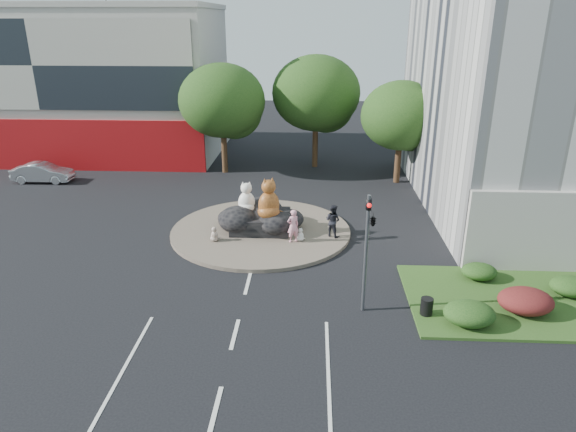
# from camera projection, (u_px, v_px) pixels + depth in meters

# --- Properties ---
(ground) EXTENTS (120.00, 120.00, 0.00)m
(ground) POSITION_uv_depth(u_px,v_px,m) (235.00, 334.00, 19.50)
(ground) COLOR black
(ground) RESTS_ON ground
(roundabout_island) EXTENTS (10.00, 10.00, 0.20)m
(roundabout_island) POSITION_uv_depth(u_px,v_px,m) (261.00, 231.00, 28.78)
(roundabout_island) COLOR brown
(roundabout_island) RESTS_ON ground
(rock_plinth) EXTENTS (3.20, 2.60, 0.90)m
(rock_plinth) POSITION_uv_depth(u_px,v_px,m) (261.00, 222.00, 28.58)
(rock_plinth) COLOR black
(rock_plinth) RESTS_ON roundabout_island
(shophouse_block) EXTENTS (25.20, 12.30, 17.40)m
(shophouse_block) POSITION_uv_depth(u_px,v_px,m) (72.00, 81.00, 44.13)
(shophouse_block) COLOR #B8B0A6
(shophouse_block) RESTS_ON ground
(grass_verge) EXTENTS (10.00, 6.00, 0.12)m
(grass_verge) POSITION_uv_depth(u_px,v_px,m) (526.00, 301.00, 21.71)
(grass_verge) COLOR #2A4D19
(grass_verge) RESTS_ON ground
(tree_left) EXTENTS (6.46, 6.46, 8.27)m
(tree_left) POSITION_uv_depth(u_px,v_px,m) (223.00, 104.00, 38.36)
(tree_left) COLOR #382314
(tree_left) RESTS_ON ground
(tree_mid) EXTENTS (6.84, 6.84, 8.76)m
(tree_mid) POSITION_uv_depth(u_px,v_px,m) (317.00, 97.00, 39.79)
(tree_mid) COLOR #382314
(tree_mid) RESTS_ON ground
(tree_right) EXTENTS (5.70, 5.70, 7.30)m
(tree_right) POSITION_uv_depth(u_px,v_px,m) (402.00, 119.00, 36.11)
(tree_right) COLOR #382314
(tree_right) RESTS_ON ground
(hedge_near_green) EXTENTS (2.00, 1.60, 0.90)m
(hedge_near_green) POSITION_uv_depth(u_px,v_px,m) (469.00, 314.00, 19.80)
(hedge_near_green) COLOR #163A12
(hedge_near_green) RESTS_ON grass_verge
(hedge_red) EXTENTS (2.20, 1.76, 0.99)m
(hedge_red) POSITION_uv_depth(u_px,v_px,m) (526.00, 301.00, 20.60)
(hedge_red) COLOR #511517
(hedge_red) RESTS_ON grass_verge
(hedge_mid_green) EXTENTS (1.80, 1.44, 0.81)m
(hedge_mid_green) POSITION_uv_depth(u_px,v_px,m) (571.00, 286.00, 21.92)
(hedge_mid_green) COLOR #163A12
(hedge_mid_green) RESTS_ON grass_verge
(hedge_back_green) EXTENTS (1.60, 1.28, 0.72)m
(hedge_back_green) POSITION_uv_depth(u_px,v_px,m) (479.00, 271.00, 23.31)
(hedge_back_green) COLOR #163A12
(hedge_back_green) RESTS_ON grass_verge
(traffic_light) EXTENTS (0.44, 1.24, 5.00)m
(traffic_light) POSITION_uv_depth(u_px,v_px,m) (370.00, 229.00, 19.82)
(traffic_light) COLOR #595B60
(traffic_light) RESTS_ON ground
(street_lamp) EXTENTS (2.34, 0.22, 8.06)m
(street_lamp) POSITION_uv_depth(u_px,v_px,m) (519.00, 167.00, 24.72)
(street_lamp) COLOR #595B60
(street_lamp) RESTS_ON ground
(cat_white) EXTENTS (1.21, 1.09, 1.80)m
(cat_white) POSITION_uv_depth(u_px,v_px,m) (246.00, 197.00, 28.35)
(cat_white) COLOR white
(cat_white) RESTS_ON rock_plinth
(cat_tabby) EXTENTS (1.75, 1.68, 2.25)m
(cat_tabby) POSITION_uv_depth(u_px,v_px,m) (269.00, 198.00, 27.52)
(cat_tabby) COLOR #CA692A
(cat_tabby) RESTS_ON rock_plinth
(kitten_calico) EXTENTS (0.65, 0.65, 0.82)m
(kitten_calico) POSITION_uv_depth(u_px,v_px,m) (214.00, 234.00, 27.09)
(kitten_calico) COLOR beige
(kitten_calico) RESTS_ON roundabout_island
(kitten_white) EXTENTS (0.57, 0.55, 0.72)m
(kitten_white) POSITION_uv_depth(u_px,v_px,m) (300.00, 234.00, 27.16)
(kitten_white) COLOR beige
(kitten_white) RESTS_ON roundabout_island
(pedestrian_pink) EXTENTS (0.78, 0.68, 1.79)m
(pedestrian_pink) POSITION_uv_depth(u_px,v_px,m) (293.00, 226.00, 26.81)
(pedestrian_pink) COLOR pink
(pedestrian_pink) RESTS_ON roundabout_island
(pedestrian_dark) EXTENTS (1.10, 1.04, 1.79)m
(pedestrian_dark) POSITION_uv_depth(u_px,v_px,m) (333.00, 221.00, 27.52)
(pedestrian_dark) COLOR black
(pedestrian_dark) RESTS_ON roundabout_island
(parked_car) EXTENTS (4.31, 1.53, 1.42)m
(parked_car) POSITION_uv_depth(u_px,v_px,m) (43.00, 173.00, 37.49)
(parked_car) COLOR #AFB2B7
(parked_car) RESTS_ON ground
(litter_bin) EXTENTS (0.55, 0.55, 0.71)m
(litter_bin) POSITION_uv_depth(u_px,v_px,m) (427.00, 306.00, 20.49)
(litter_bin) COLOR black
(litter_bin) RESTS_ON grass_verge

